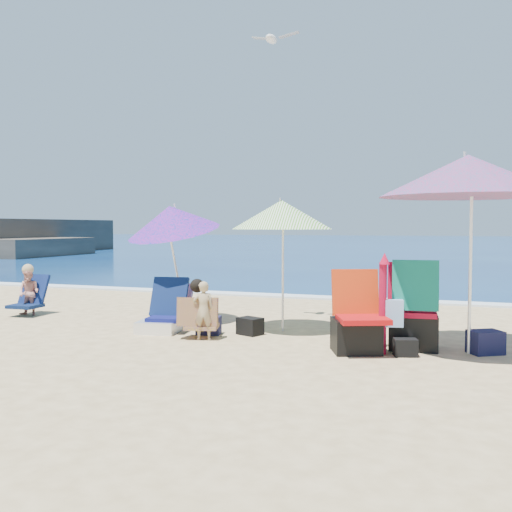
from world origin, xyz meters
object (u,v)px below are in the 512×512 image
(umbrella_turquoise, at_px, (468,176))
(chair_rainbow, at_px, (174,315))
(umbrella_blue, at_px, (172,219))
(camp_chair_right, at_px, (412,317))
(camp_chair_left, at_px, (357,328))
(person_center, at_px, (201,311))
(chair_navy, at_px, (163,317))
(umbrella_striped, at_px, (282,215))
(person_left, at_px, (29,292))
(seagull, at_px, (272,39))
(furled_umbrella, at_px, (383,298))

(umbrella_turquoise, relative_size, chair_rainbow, 3.82)
(umbrella_blue, distance_m, camp_chair_right, 3.97)
(camp_chair_left, height_order, person_center, camp_chair_left)
(chair_rainbow, bearing_deg, chair_navy, -80.03)
(chair_navy, distance_m, chair_rainbow, 0.50)
(umbrella_striped, xyz_separation_m, person_center, (-0.85, -0.93, -1.30))
(umbrella_blue, relative_size, person_left, 2.27)
(umbrella_striped, bearing_deg, camp_chair_right, -17.81)
(umbrella_blue, xyz_separation_m, seagull, (1.48, 0.50, 2.76))
(umbrella_blue, relative_size, person_center, 2.49)
(umbrella_turquoise, bearing_deg, camp_chair_left, -161.29)
(umbrella_striped, bearing_deg, chair_navy, -159.43)
(umbrella_turquoise, relative_size, person_left, 2.74)
(person_center, height_order, seagull, seagull)
(umbrella_turquoise, distance_m, umbrella_striped, 2.61)
(umbrella_striped, xyz_separation_m, chair_rainbow, (-1.69, -0.11, -1.52))
(camp_chair_left, xyz_separation_m, person_center, (-2.12, 0.10, 0.09))
(umbrella_turquoise, relative_size, umbrella_blue, 1.21)
(chair_navy, xyz_separation_m, person_left, (-2.89, 0.57, 0.20))
(furled_umbrella, relative_size, chair_navy, 1.51)
(umbrella_striped, distance_m, furled_umbrella, 2.13)
(person_center, distance_m, person_left, 3.76)
(umbrella_blue, xyz_separation_m, chair_navy, (0.22, -0.70, -1.43))
(furled_umbrella, distance_m, person_left, 6.16)
(umbrella_striped, distance_m, chair_navy, 2.27)
(chair_navy, xyz_separation_m, camp_chair_left, (2.88, -0.43, 0.10))
(furled_umbrella, relative_size, person_center, 1.51)
(umbrella_blue, bearing_deg, umbrella_striped, -3.08)
(umbrella_striped, height_order, camp_chair_right, umbrella_striped)
(furled_umbrella, relative_size, camp_chair_left, 1.21)
(chair_rainbow, height_order, camp_chair_right, camp_chair_right)
(chair_rainbow, distance_m, camp_chair_right, 3.62)
(chair_rainbow, height_order, person_left, person_left)
(furled_umbrella, relative_size, seagull, 1.61)
(umbrella_striped, xyz_separation_m, chair_navy, (-1.61, -0.60, -1.48))
(furled_umbrella, relative_size, camp_chair_right, 1.08)
(umbrella_blue, bearing_deg, person_left, -177.16)
(umbrella_blue, height_order, seagull, seagull)
(umbrella_turquoise, xyz_separation_m, camp_chair_right, (-0.62, 0.01, -1.72))
(chair_navy, xyz_separation_m, camp_chair_right, (3.49, -0.00, 0.20))
(umbrella_turquoise, height_order, seagull, seagull)
(umbrella_striped, relative_size, chair_navy, 2.40)
(person_left, xyz_separation_m, seagull, (4.15, 0.63, 3.99))
(person_center, relative_size, seagull, 1.06)
(camp_chair_left, bearing_deg, person_center, 177.21)
(umbrella_turquoise, xyz_separation_m, person_center, (-3.35, -0.31, -1.73))
(chair_rainbow, xyz_separation_m, camp_chair_right, (3.58, -0.50, 0.24))
(camp_chair_left, height_order, camp_chair_right, camp_chair_right)
(umbrella_striped, height_order, seagull, seagull)
(chair_navy, height_order, seagull, seagull)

